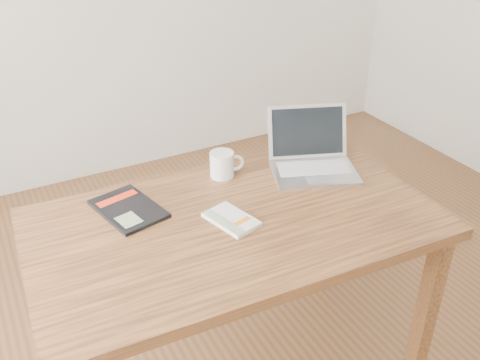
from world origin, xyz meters
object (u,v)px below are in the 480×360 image
desk (235,241)px  laptop (312,157)px  white_guidebook (231,220)px  black_guidebook (128,209)px  coffee_mug (223,164)px

desk → laptop: size_ratio=3.47×
white_guidebook → black_guidebook: 0.35m
laptop → coffee_mug: size_ratio=3.07×
desk → laptop: laptop is taller
black_guidebook → coffee_mug: size_ratio=2.26×
black_guidebook → coffee_mug: (0.38, 0.06, 0.04)m
desk → black_guidebook: 0.37m
white_guidebook → black_guidebook: size_ratio=0.69×
black_guidebook → laptop: size_ratio=0.74×
desk → white_guidebook: size_ratio=6.79×
desk → coffee_mug: coffee_mug is taller
black_guidebook → laptop: laptop is taller
white_guidebook → coffee_mug: bearing=53.4°
white_guidebook → laptop: bearing=6.9°
laptop → black_guidebook: bearing=-162.6°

